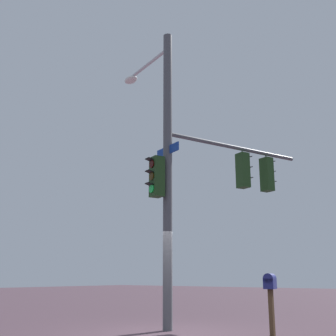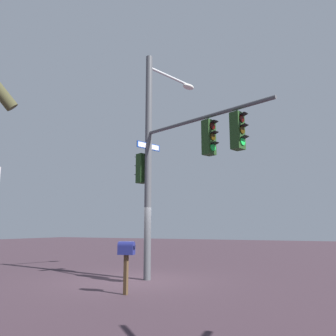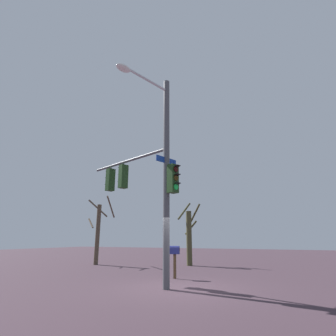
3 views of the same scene
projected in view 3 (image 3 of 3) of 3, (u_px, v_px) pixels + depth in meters
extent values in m
plane|color=#3B2A33|center=(179.00, 289.00, 9.43)|extent=(80.00, 80.00, 0.00)
cylinder|color=#4C4F54|center=(166.00, 175.00, 10.38)|extent=(0.25, 0.25, 8.32)
cylinder|color=silver|center=(147.00, 79.00, 10.54)|extent=(2.21, 0.85, 0.10)
ellipsoid|color=silver|center=(123.00, 68.00, 9.71)|extent=(0.68, 0.54, 0.20)
cylinder|color=#4C4F54|center=(127.00, 161.00, 12.35)|extent=(1.77, 4.84, 0.12)
cube|color=#1E3D19|center=(123.00, 177.00, 12.34)|extent=(0.45, 0.41, 1.10)
cylinder|color=#2F0403|center=(122.00, 170.00, 12.54)|extent=(0.21, 0.11, 0.22)
cube|color=black|center=(121.00, 168.00, 12.63)|extent=(0.25, 0.23, 0.06)
cylinder|color=#352504|center=(121.00, 177.00, 12.45)|extent=(0.21, 0.11, 0.22)
cube|color=black|center=(120.00, 175.00, 12.54)|extent=(0.25, 0.23, 0.06)
cylinder|color=#19D147|center=(121.00, 184.00, 12.36)|extent=(0.21, 0.11, 0.22)
cube|color=black|center=(120.00, 182.00, 12.45)|extent=(0.25, 0.23, 0.06)
cylinder|color=#4C4F54|center=(124.00, 164.00, 12.50)|extent=(0.04, 0.04, 0.15)
cube|color=#1E3D19|center=(110.00, 180.00, 13.03)|extent=(0.44, 0.40, 1.10)
cylinder|color=#2F0403|center=(109.00, 174.00, 13.23)|extent=(0.22, 0.10, 0.22)
cube|color=black|center=(108.00, 172.00, 13.31)|extent=(0.25, 0.22, 0.06)
cylinder|color=#352504|center=(108.00, 180.00, 13.14)|extent=(0.22, 0.10, 0.22)
cube|color=black|center=(108.00, 178.00, 13.22)|extent=(0.25, 0.22, 0.06)
cylinder|color=#19D147|center=(108.00, 187.00, 13.05)|extent=(0.22, 0.10, 0.22)
cube|color=black|center=(107.00, 185.00, 13.13)|extent=(0.25, 0.22, 0.06)
cylinder|color=#4C4F54|center=(111.00, 168.00, 13.19)|extent=(0.04, 0.04, 0.15)
cube|color=#1E3D19|center=(173.00, 179.00, 10.10)|extent=(0.44, 0.41, 1.10)
cylinder|color=#2F0403|center=(176.00, 169.00, 10.07)|extent=(0.22, 0.11, 0.22)
cube|color=black|center=(177.00, 166.00, 10.05)|extent=(0.25, 0.23, 0.06)
cylinder|color=#352504|center=(176.00, 178.00, 9.99)|extent=(0.22, 0.11, 0.22)
cube|color=black|center=(177.00, 175.00, 9.97)|extent=(0.25, 0.23, 0.06)
cylinder|color=#19D147|center=(176.00, 187.00, 9.90)|extent=(0.22, 0.11, 0.22)
cube|color=black|center=(177.00, 183.00, 9.88)|extent=(0.25, 0.23, 0.06)
cube|color=navy|center=(166.00, 160.00, 10.54)|extent=(1.04, 0.40, 0.24)
cube|color=white|center=(166.00, 161.00, 10.55)|extent=(0.94, 0.35, 0.18)
cube|color=#4C3823|center=(175.00, 266.00, 11.95)|extent=(0.10, 0.10, 1.05)
cube|color=navy|center=(175.00, 251.00, 12.11)|extent=(0.34, 0.48, 0.24)
cylinder|color=navy|center=(175.00, 249.00, 12.15)|extent=(0.34, 0.48, 0.24)
cylinder|color=brown|center=(98.00, 234.00, 18.69)|extent=(0.30, 0.30, 4.14)
cylinder|color=brown|center=(91.00, 223.00, 18.60)|extent=(0.71, 1.01, 0.75)
cylinder|color=brown|center=(111.00, 207.00, 19.08)|extent=(1.73, 0.64, 1.41)
cylinder|color=brown|center=(98.00, 208.00, 18.50)|extent=(0.80, 1.26, 1.23)
cylinder|color=#444228|center=(189.00, 238.00, 17.99)|extent=(0.37, 0.37, 3.60)
cylinder|color=#444228|center=(195.00, 213.00, 18.69)|extent=(0.81, 1.06, 1.25)
cylinder|color=#444228|center=(191.00, 228.00, 18.52)|extent=(0.14, 0.92, 0.98)
cylinder|color=#444228|center=(184.00, 211.00, 18.89)|extent=(1.03, 0.73, 1.26)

